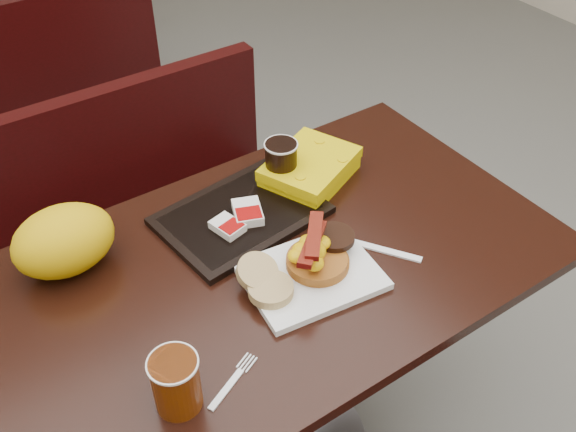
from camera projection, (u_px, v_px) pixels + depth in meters
table_near at (273, 371)px, 1.59m from camera, size 1.20×0.70×0.75m
bench_near_n at (150, 219)px, 2.04m from camera, size 1.00×0.46×0.72m
bench_far_s at (29, 65)px, 2.79m from camera, size 1.00×0.46×0.72m
platter at (311, 275)px, 1.31m from camera, size 0.28×0.23×0.02m
pancake_stack at (318, 260)px, 1.31m from camera, size 0.16×0.16×0.03m
sausage_patty at (334, 237)px, 1.33m from camera, size 0.10×0.10×0.01m
scrambled_eggs at (314, 253)px, 1.28m from camera, size 0.09×0.08×0.04m
bacon_strips at (312, 242)px, 1.26m from camera, size 0.16×0.15×0.01m
muffin_bottom at (271, 290)px, 1.26m from camera, size 0.10×0.10×0.02m
muffin_top at (257, 272)px, 1.28m from camera, size 0.10×0.10×0.05m
coffee_cup_near at (176, 383)px, 1.06m from camera, size 0.10×0.10×0.11m
fork at (226, 389)px, 1.11m from camera, size 0.13×0.08×0.00m
knife at (376, 248)px, 1.38m from camera, size 0.12×0.17×0.00m
condiment_ketchup at (259, 244)px, 1.38m from camera, size 0.04×0.03×0.01m
tray at (241, 215)px, 1.45m from camera, size 0.37×0.28×0.02m
hashbrown_sleeve_left at (227, 226)px, 1.39m from camera, size 0.06×0.08×0.02m
hashbrown_sleeve_right at (248, 212)px, 1.43m from camera, size 0.08×0.10×0.02m
coffee_cup_far at (281, 162)px, 1.50m from camera, size 0.08×0.08×0.10m
clamshell at (310, 169)px, 1.54m from camera, size 0.26×0.24×0.06m
paper_bag at (64, 241)px, 1.29m from camera, size 0.24×0.20×0.14m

